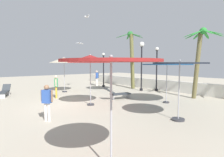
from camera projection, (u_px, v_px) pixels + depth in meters
name	position (u px, v px, depth m)	size (l,w,h in m)	color
ground_plane	(69.00, 105.00, 10.81)	(56.00, 56.00, 0.00)	#B2A893
boundary_wall	(164.00, 85.00, 16.62)	(25.20, 0.30, 0.95)	silver
patio_umbrella_0	(64.00, 60.00, 15.45)	(2.49, 2.49, 3.01)	#333338
patio_umbrella_1	(111.00, 66.00, 3.97)	(2.21, 2.21, 2.63)	#333338
patio_umbrella_2	(90.00, 59.00, 10.50)	(2.63, 2.63, 2.99)	#333338
patio_umbrella_3	(110.00, 62.00, 16.05)	(2.42, 2.42, 2.77)	#333338
patio_umbrella_4	(180.00, 68.00, 7.67)	(2.24, 2.24, 2.61)	#333338
patio_umbrella_5	(167.00, 65.00, 11.16)	(2.98, 2.98, 2.52)	#333338
palm_tree_0	(199.00, 54.00, 12.40)	(2.59, 2.59, 4.85)	brown
palm_tree_2	(132.00, 54.00, 17.87)	(2.68, 2.73, 5.63)	brown
lamp_post_0	(142.00, 58.00, 16.20)	(0.44, 0.44, 4.36)	black
lamp_post_1	(157.00, 67.00, 16.19)	(0.31, 0.31, 3.89)	black
lamp_post_2	(104.00, 69.00, 18.81)	(0.29, 0.29, 3.54)	black
lounge_chair_0	(4.00, 91.00, 13.56)	(1.96, 1.21, 0.84)	#B7B7BC
lounge_chair_1	(118.00, 93.00, 12.48)	(0.94, 1.94, 0.83)	#B7B7BC
guest_0	(56.00, 84.00, 12.81)	(0.52, 0.37, 1.62)	gold
guest_1	(97.00, 77.00, 20.00)	(0.30, 0.55, 1.69)	silver
guest_2	(47.00, 99.00, 7.67)	(0.46, 0.41, 1.56)	silver
seagull_0	(79.00, 43.00, 17.58)	(0.65, 1.10, 0.19)	white
seagull_1	(87.00, 17.00, 15.28)	(1.18, 0.47, 0.14)	white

